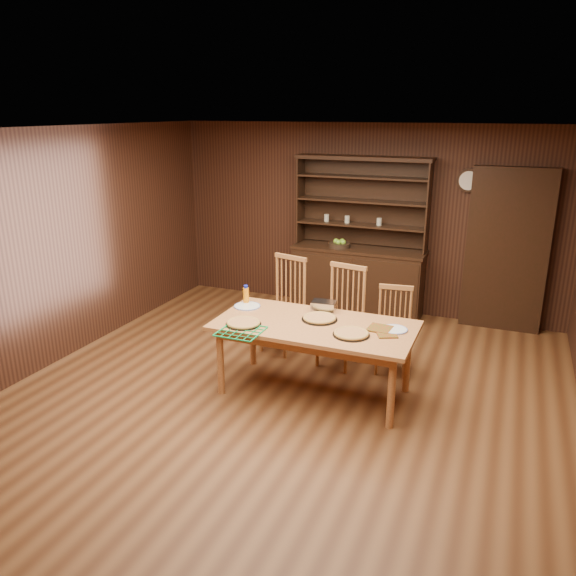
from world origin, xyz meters
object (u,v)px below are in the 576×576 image
at_px(chair_center, 343,312).
at_px(chair_left, 286,300).
at_px(china_hutch, 358,272).
at_px(chair_right, 393,326).
at_px(juice_bottle, 246,295).
at_px(dining_table, 315,331).

bearing_deg(chair_center, chair_left, -178.90).
xyz_separation_m(china_hutch, chair_right, (0.85, -1.63, -0.09)).
bearing_deg(chair_right, china_hutch, 110.25).
bearing_deg(chair_left, juice_bottle, -93.15).
relative_size(dining_table, chair_center, 1.74).
bearing_deg(juice_bottle, chair_right, 20.42).
bearing_deg(dining_table, chair_right, 54.15).
distance_m(dining_table, chair_center, 0.82).
distance_m(chair_left, chair_center, 0.76).
xyz_separation_m(chair_right, juice_bottle, (-1.51, -0.56, 0.35)).
relative_size(chair_center, juice_bottle, 5.48).
bearing_deg(chair_left, china_hutch, 87.20).
bearing_deg(chair_right, chair_left, 168.91).
xyz_separation_m(china_hutch, chair_center, (0.29, -1.67, 0.01)).
height_order(china_hutch, chair_right, china_hutch).
bearing_deg(chair_center, dining_table, -82.93).
distance_m(chair_center, chair_right, 0.58).
bearing_deg(chair_left, chair_right, 10.10).
distance_m(chair_left, juice_bottle, 0.72).
bearing_deg(juice_bottle, chair_center, 29.08).
distance_m(chair_center, juice_bottle, 1.11).
bearing_deg(china_hutch, chair_center, -80.24).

